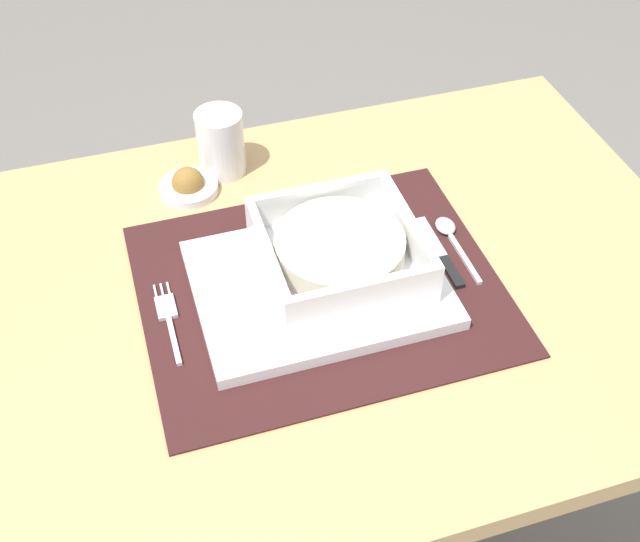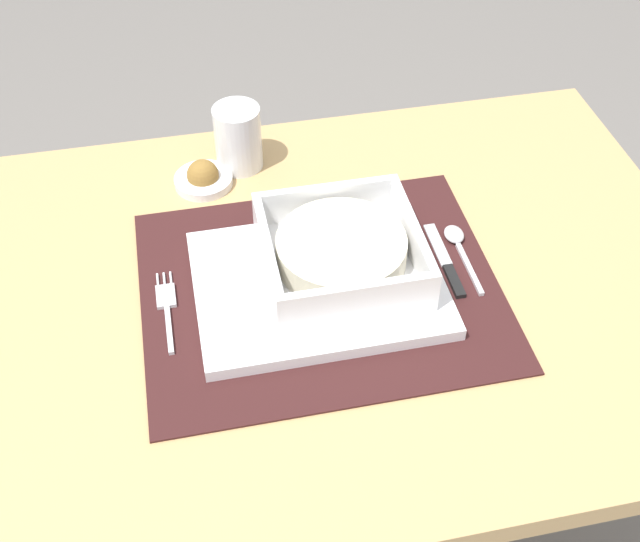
% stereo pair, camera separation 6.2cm
% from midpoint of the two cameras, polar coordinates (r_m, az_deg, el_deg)
% --- Properties ---
extents(dining_table, '(0.98, 0.67, 0.72)m').
position_cam_midpoint_polar(dining_table, '(1.02, -2.69, -5.49)').
color(dining_table, tan).
rests_on(dining_table, ground).
extents(placemat, '(0.42, 0.35, 0.00)m').
position_cam_midpoint_polar(placemat, '(0.94, -1.90, -1.30)').
color(placemat, '#381919').
rests_on(placemat, dining_table).
extents(serving_plate, '(0.29, 0.22, 0.02)m').
position_cam_midpoint_polar(serving_plate, '(0.93, -2.04, -0.99)').
color(serving_plate, white).
rests_on(serving_plate, placemat).
extents(porridge_bowl, '(0.18, 0.18, 0.06)m').
position_cam_midpoint_polar(porridge_bowl, '(0.92, -0.53, 1.33)').
color(porridge_bowl, white).
rests_on(porridge_bowl, serving_plate).
extents(fork, '(0.02, 0.13, 0.00)m').
position_cam_midpoint_polar(fork, '(0.92, -12.70, -3.22)').
color(fork, silver).
rests_on(fork, placemat).
extents(spoon, '(0.02, 0.12, 0.01)m').
position_cam_midpoint_polar(spoon, '(1.00, 7.48, 2.65)').
color(spoon, silver).
rests_on(spoon, placemat).
extents(butter_knife, '(0.01, 0.13, 0.01)m').
position_cam_midpoint_polar(butter_knife, '(0.97, 6.89, 1.02)').
color(butter_knife, black).
rests_on(butter_knife, placemat).
extents(bread_knife, '(0.01, 0.14, 0.01)m').
position_cam_midpoint_polar(bread_knife, '(0.96, 5.92, 0.47)').
color(bread_knife, '#59331E').
rests_on(bread_knife, placemat).
extents(drinking_glass, '(0.06, 0.06, 0.09)m').
position_cam_midpoint_polar(drinking_glass, '(1.09, -8.72, 8.76)').
color(drinking_glass, white).
rests_on(drinking_glass, dining_table).
extents(condiment_saucer, '(0.08, 0.08, 0.04)m').
position_cam_midpoint_polar(condiment_saucer, '(1.08, -11.02, 5.97)').
color(condiment_saucer, white).
rests_on(condiment_saucer, dining_table).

